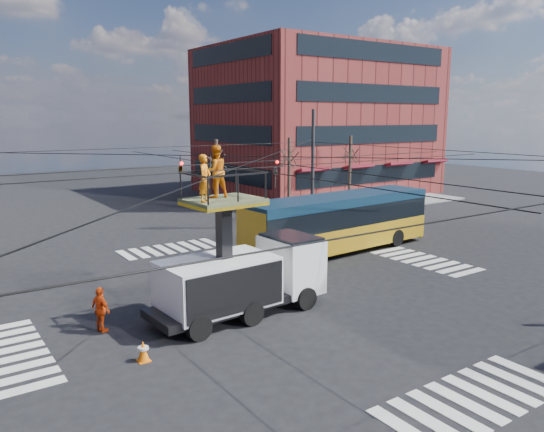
{
  "coord_description": "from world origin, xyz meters",
  "views": [
    {
      "loc": [
        -11.89,
        -17.75,
        7.47
      ],
      "look_at": [
        1.82,
        2.29,
        2.91
      ],
      "focal_mm": 35.0,
      "sensor_mm": 36.0,
      "label": 1
    }
  ],
  "objects": [
    {
      "name": "worker_ground",
      "position": [
        -6.9,
        0.19,
        0.82
      ],
      "size": [
        0.69,
        1.04,
        1.64
      ],
      "primitive_type": "imported",
      "rotation": [
        0.0,
        0.0,
        1.9
      ],
      "color": "#DF440E",
      "rests_on": "ground"
    },
    {
      "name": "sidewalk_ne",
      "position": [
        21.0,
        21.0,
        0.06
      ],
      "size": [
        18.0,
        18.0,
        0.12
      ],
      "primitive_type": "cube",
      "color": "slate",
      "rests_on": "ground"
    },
    {
      "name": "building_ne",
      "position": [
        21.98,
        23.98,
        7.0
      ],
      "size": [
        20.06,
        16.06,
        14.0
      ],
      "color": "maroon",
      "rests_on": "ground"
    },
    {
      "name": "ground",
      "position": [
        0.0,
        0.0,
        0.0
      ],
      "size": [
        120.0,
        120.0,
        0.0
      ],
      "primitive_type": "plane",
      "color": "black",
      "rests_on": "ground"
    },
    {
      "name": "tree_c",
      "position": [
        17.0,
        13.5,
        4.63
      ],
      "size": [
        2.0,
        2.0,
        6.0
      ],
      "color": "#382B21",
      "rests_on": "ground"
    },
    {
      "name": "flagger",
      "position": [
        3.11,
        1.02,
        0.98
      ],
      "size": [
        1.37,
        1.43,
        1.95
      ],
      "primitive_type": "imported",
      "rotation": [
        0.0,
        0.0,
        -0.87
      ],
      "color": "orange",
      "rests_on": "ground"
    },
    {
      "name": "city_bus",
      "position": [
        7.51,
        4.04,
        1.72
      ],
      "size": [
        12.23,
        3.35,
        3.2
      ],
      "rotation": [
        0.0,
        0.0,
        0.06
      ],
      "color": "gold",
      "rests_on": "ground"
    },
    {
      "name": "utility_truck",
      "position": [
        -1.86,
        -1.08,
        2.09
      ],
      "size": [
        7.12,
        2.98,
        6.47
      ],
      "rotation": [
        0.0,
        0.0,
        0.06
      ],
      "color": "black",
      "rests_on": "ground"
    },
    {
      "name": "tree_b",
      "position": [
        11.0,
        13.5,
        4.63
      ],
      "size": [
        2.0,
        2.0,
        6.0
      ],
      "color": "#382B21",
      "rests_on": "ground"
    },
    {
      "name": "overhead_network",
      "position": [
        -0.07,
        0.4,
        4.29
      ],
      "size": [
        24.24,
        24.24,
        8.0
      ],
      "color": "#2D2D30",
      "rests_on": "ground"
    },
    {
      "name": "crosswalks",
      "position": [
        0.0,
        0.0,
        0.01
      ],
      "size": [
        22.4,
        22.4,
        0.02
      ],
      "primitive_type": null,
      "color": "silver",
      "rests_on": "ground"
    },
    {
      "name": "traffic_cone",
      "position": [
        -6.52,
        -2.83,
        0.33
      ],
      "size": [
        0.36,
        0.36,
        0.67
      ],
      "primitive_type": "cone",
      "color": "orange",
      "rests_on": "ground"
    },
    {
      "name": "tree_a",
      "position": [
        5.0,
        13.5,
        4.63
      ],
      "size": [
        2.0,
        2.0,
        6.0
      ],
      "color": "#382B21",
      "rests_on": "ground"
    }
  ]
}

